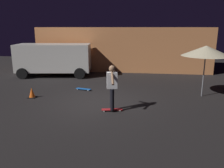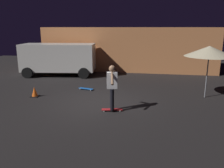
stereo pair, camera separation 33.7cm
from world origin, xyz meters
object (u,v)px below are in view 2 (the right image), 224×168
at_px(patio_umbrella, 209,51).
at_px(skateboard_ridden, 112,109).
at_px(skateboard_spare, 86,89).
at_px(parked_van, 59,57).
at_px(traffic_cone, 35,92).
at_px(skater, 112,84).

xyz_separation_m(patio_umbrella, skateboard_ridden, (-3.84, -2.39, -2.02)).
xyz_separation_m(skateboard_ridden, skateboard_spare, (-1.80, 2.72, 0.00)).
distance_m(parked_van, skateboard_ridden, 7.56).
xyz_separation_m(skateboard_spare, traffic_cone, (-1.98, -1.52, 0.16)).
bearing_deg(parked_van, skateboard_ridden, -52.68).
relative_size(skateboard_spare, traffic_cone, 1.75).
height_order(patio_umbrella, skateboard_ridden, patio_umbrella).
bearing_deg(parked_van, skateboard_spare, -49.68).
distance_m(parked_van, skateboard_spare, 4.37).
distance_m(parked_van, patio_umbrella, 9.14).
height_order(parked_van, skateboard_spare, parked_van).
xyz_separation_m(skater, traffic_cone, (-3.77, 1.20, -0.83)).
bearing_deg(skateboard_ridden, skateboard_spare, 123.43).
height_order(skateboard_spare, skater, skater).
distance_m(patio_umbrella, skateboard_spare, 5.99).
height_order(parked_van, patio_umbrella, patio_umbrella).
distance_m(skateboard_ridden, skater, 0.98).
height_order(patio_umbrella, skater, patio_umbrella).
relative_size(parked_van, patio_umbrella, 2.09).
height_order(patio_umbrella, skateboard_spare, patio_umbrella).
relative_size(patio_umbrella, skater, 1.38).
xyz_separation_m(skateboard_ridden, skater, (0.00, 0.00, 0.98)).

